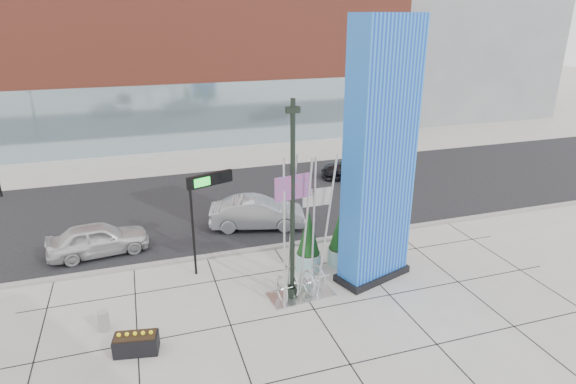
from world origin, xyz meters
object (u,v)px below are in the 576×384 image
object	(u,v)px
blue_pylon	(380,162)
car_white_west	(98,239)
public_art_sculpture	(302,262)
concrete_bollard	(104,321)
car_silver_mid	(257,213)
overhead_street_sign	(209,190)
lamp_post	(292,223)

from	to	relation	value
blue_pylon	car_white_west	bearing A→B (deg)	134.34
public_art_sculpture	concrete_bollard	size ratio (longest dim) A/B	7.60
car_white_west	car_silver_mid	xyz separation A→B (m)	(7.22, 0.59, 0.04)
overhead_street_sign	car_white_west	distance (m)	6.03
car_white_west	blue_pylon	bearing A→B (deg)	-124.40
concrete_bollard	car_white_west	bearing A→B (deg)	93.51
public_art_sculpture	concrete_bollard	world-z (taller)	public_art_sculpture
lamp_post	car_white_west	xyz separation A→B (m)	(-6.85, 5.84, -2.28)
blue_pylon	lamp_post	world-z (taller)	blue_pylon
lamp_post	car_white_west	world-z (taller)	lamp_post
lamp_post	car_silver_mid	distance (m)	6.82
car_silver_mid	blue_pylon	bearing A→B (deg)	-137.81
overhead_street_sign	blue_pylon	bearing A→B (deg)	-41.26
car_white_west	public_art_sculpture	bearing A→B (deg)	-135.78
public_art_sculpture	overhead_street_sign	xyz separation A→B (m)	(-2.79, 2.80, 2.07)
concrete_bollard	car_white_west	size ratio (longest dim) A/B	0.17
overhead_street_sign	car_silver_mid	world-z (taller)	overhead_street_sign
car_white_west	car_silver_mid	world-z (taller)	car_silver_mid
blue_pylon	concrete_bollard	bearing A→B (deg)	164.06
public_art_sculpture	car_white_west	xyz separation A→B (m)	(-7.22, 5.80, -0.70)
lamp_post	public_art_sculpture	xyz separation A→B (m)	(0.36, 0.04, -1.58)
blue_pylon	overhead_street_sign	size ratio (longest dim) A/B	2.43
concrete_bollard	overhead_street_sign	distance (m)	5.84
overhead_street_sign	car_silver_mid	size ratio (longest dim) A/B	0.89
public_art_sculpture	blue_pylon	bearing A→B (deg)	1.69
overhead_street_sign	car_silver_mid	xyz separation A→B (m)	(2.79, 3.59, -2.74)
blue_pylon	overhead_street_sign	world-z (taller)	blue_pylon
blue_pylon	public_art_sculpture	world-z (taller)	blue_pylon
public_art_sculpture	lamp_post	bearing A→B (deg)	179.48
public_art_sculpture	concrete_bollard	bearing A→B (deg)	173.55
overhead_street_sign	car_silver_mid	bearing A→B (deg)	32.65
blue_pylon	car_silver_mid	xyz separation A→B (m)	(-3.14, 5.96, -4.01)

